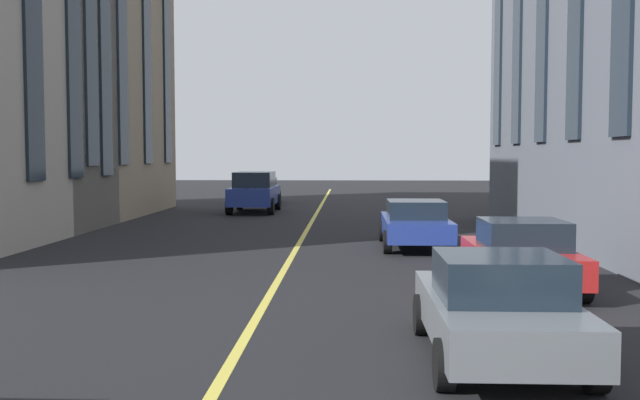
{
  "coord_description": "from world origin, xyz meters",
  "views": [
    {
      "loc": [
        3.6,
        -1.52,
        2.66
      ],
      "look_at": [
        17.06,
        -0.96,
        1.82
      ],
      "focal_mm": 40.65,
      "sensor_mm": 36.0,
      "label": 1
    }
  ],
  "objects_px": {
    "car_red_parked_a": "(521,255)",
    "car_grey_mid": "(497,307)",
    "car_blue_near": "(415,223)",
    "car_black_parked_b": "(262,190)",
    "car_blue_oncoming": "(255,191)"
  },
  "relations": [
    {
      "from": "car_blue_oncoming",
      "to": "car_grey_mid",
      "type": "xyz_separation_m",
      "value": [
        -24.28,
        -6.36,
        -0.27
      ]
    },
    {
      "from": "car_red_parked_a",
      "to": "car_blue_oncoming",
      "type": "bearing_deg",
      "value": 22.11
    },
    {
      "from": "car_red_parked_a",
      "to": "car_grey_mid",
      "type": "xyz_separation_m",
      "value": [
        -5.01,
        1.47,
        0.0
      ]
    },
    {
      "from": "car_blue_near",
      "to": "car_grey_mid",
      "type": "height_order",
      "value": "car_grey_mid"
    },
    {
      "from": "car_red_parked_a",
      "to": "car_grey_mid",
      "type": "bearing_deg",
      "value": 163.65
    },
    {
      "from": "car_grey_mid",
      "to": "car_blue_oncoming",
      "type": "bearing_deg",
      "value": 14.68
    },
    {
      "from": "car_blue_near",
      "to": "car_black_parked_b",
      "type": "relative_size",
      "value": 1.13
    },
    {
      "from": "car_grey_mid",
      "to": "car_blue_near",
      "type": "bearing_deg",
      "value": 0.11
    },
    {
      "from": "car_blue_near",
      "to": "car_grey_mid",
      "type": "xyz_separation_m",
      "value": [
        -11.55,
        -0.02,
        -0.0
      ]
    },
    {
      "from": "car_red_parked_a",
      "to": "car_grey_mid",
      "type": "relative_size",
      "value": 1.0
    },
    {
      "from": "car_blue_oncoming",
      "to": "car_blue_near",
      "type": "relative_size",
      "value": 1.07
    },
    {
      "from": "car_blue_oncoming",
      "to": "car_black_parked_b",
      "type": "bearing_deg",
      "value": 4.13
    },
    {
      "from": "car_black_parked_b",
      "to": "car_blue_oncoming",
      "type": "bearing_deg",
      "value": -175.87
    },
    {
      "from": "car_blue_near",
      "to": "car_black_parked_b",
      "type": "xyz_separation_m",
      "value": [
        19.23,
        6.81,
        -0.0
      ]
    },
    {
      "from": "car_black_parked_b",
      "to": "car_blue_near",
      "type": "bearing_deg",
      "value": -160.51
    }
  ]
}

